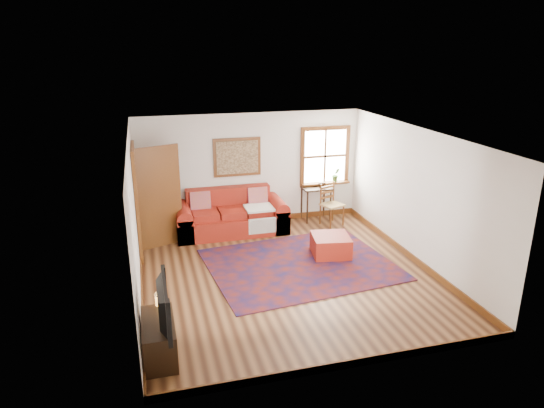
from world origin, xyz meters
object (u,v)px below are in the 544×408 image
object	(u,v)px
red_ottoman	(331,246)
side_table	(316,192)
media_cabinet	(159,339)
ladder_back_chair	(331,203)
red_leather_sofa	(231,218)

from	to	relation	value
red_ottoman	side_table	size ratio (longest dim) A/B	0.88
media_cabinet	ladder_back_chair	bearing A→B (deg)	45.23
red_ottoman	side_table	world-z (taller)	side_table
side_table	ladder_back_chair	world-z (taller)	ladder_back_chair
red_leather_sofa	ladder_back_chair	size ratio (longest dim) A/B	2.53
side_table	ladder_back_chair	xyz separation A→B (m)	(0.21, -0.37, -0.16)
red_leather_sofa	media_cabinet	xyz separation A→B (m)	(-1.73, -4.14, -0.05)
side_table	red_leather_sofa	bearing A→B (deg)	-173.29
ladder_back_chair	media_cabinet	xyz separation A→B (m)	(-3.98, -4.01, -0.25)
ladder_back_chair	media_cabinet	bearing A→B (deg)	-134.77
red_leather_sofa	red_ottoman	world-z (taller)	red_leather_sofa
red_ottoman	media_cabinet	world-z (taller)	media_cabinet
red_ottoman	red_leather_sofa	bearing A→B (deg)	142.64
red_leather_sofa	media_cabinet	distance (m)	4.49
red_leather_sofa	media_cabinet	world-z (taller)	red_leather_sofa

